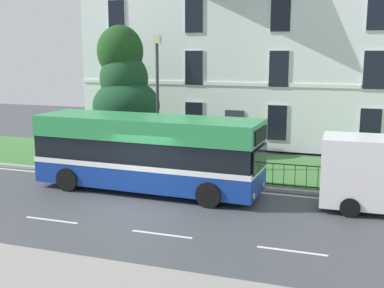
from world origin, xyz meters
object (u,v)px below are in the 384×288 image
at_px(evergreen_tree, 124,104).
at_px(street_lamp_post, 158,93).
at_px(single_decker_bus, 148,152).
at_px(georgian_townhouse, 254,45).
at_px(litter_bin, 121,157).

bearing_deg(evergreen_tree, street_lamp_post, -38.14).
relative_size(evergreen_tree, single_decker_bus, 0.74).
relative_size(georgian_townhouse, single_decker_bus, 2.12).
height_order(georgian_townhouse, litter_bin, georgian_townhouse).
bearing_deg(single_decker_bus, street_lamp_post, 107.18).
xyz_separation_m(georgian_townhouse, litter_bin, (-3.94, -11.24, -5.28)).
bearing_deg(street_lamp_post, single_decker_bus, -74.76).
height_order(evergreen_tree, single_decker_bus, evergreen_tree).
bearing_deg(litter_bin, street_lamp_post, 14.75).
bearing_deg(georgian_townhouse, litter_bin, -109.29).
height_order(single_decker_bus, litter_bin, single_decker_bus).
bearing_deg(litter_bin, georgian_townhouse, 70.71).
xyz_separation_m(evergreen_tree, litter_bin, (1.09, -2.68, -2.20)).
distance_m(georgian_townhouse, evergreen_tree, 10.40).
bearing_deg(street_lamp_post, georgian_townhouse, 78.48).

